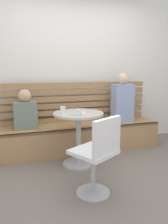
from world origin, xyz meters
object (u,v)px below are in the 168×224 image
Objects in this scene: cup_glass_short at (79,113)px; person_adult at (122,100)px; cup_water_clear at (63,111)px; plate_small at (80,112)px; cafe_table at (79,128)px; white_chair at (98,154)px; person_child_left at (25,112)px; booth_bench at (78,138)px.

person_adult is at bearing 35.25° from cup_glass_short.
plate_small is at bearing 13.29° from cup_water_clear.
cafe_table is 9.25× the size of cup_glass_short.
person_adult is (0.95, 1.30, 0.35)m from white_chair.
white_chair is 1.65m from person_adult.
person_child_left is 5.36× the size of cup_water_clear.
plate_small reaches higher than booth_bench.
plate_small is (0.25, 0.06, -0.05)m from cup_water_clear.
cup_water_clear reaches higher than cafe_table.
cafe_table is (-0.14, -0.51, 0.30)m from booth_bench.
person_child_left is (-0.67, 0.53, 0.18)m from cafe_table.
cup_glass_short reaches higher than plate_small.
cup_glass_short is (-0.19, -0.71, 0.56)m from booth_bench.
cup_water_clear is (-0.20, 0.72, 0.33)m from white_chair.
person_adult reaches higher than person_child_left.
person_child_left is 7.37× the size of cup_glass_short.
cafe_table is at bearing 87.78° from white_chair.
person_adult is at bearing 27.99° from cafe_table.
cafe_table is at bearing 19.93° from cup_water_clear.
cafe_table is at bearing 74.32° from cup_glass_short.
plate_small is at bearing 86.62° from white_chair.
cafe_table is at bearing 119.89° from plate_small.
booth_bench is 3.29× the size of person_adult.
cup_glass_short is at bearing -33.52° from cup_water_clear.
person_adult is (0.92, 0.49, 0.29)m from cafe_table.
booth_bench is at bearing 77.01° from plate_small.
cup_water_clear is (-1.16, -0.57, -0.02)m from person_adult.
cup_water_clear is 0.26m from plate_small.
booth_bench is 0.90m from cup_water_clear.
person_adult is 1.60m from person_child_left.
cup_glass_short is at bearing -112.16° from plate_small.
booth_bench is 1.35m from white_chair.
white_chair is at bearing -97.34° from booth_bench.
cup_glass_short is (0.61, -0.73, 0.08)m from person_child_left.
person_adult is at bearing 29.64° from plate_small.
cup_water_clear is at bearing -122.10° from booth_bench.
booth_bench is 0.92m from cup_glass_short.
white_chair is at bearing -87.60° from cup_glass_short.
cup_glass_short is at bearing 92.40° from white_chair.
plate_small is (-0.91, -0.52, -0.06)m from person_adult.
booth_bench is at bearing 82.66° from white_chair.
cup_glass_short is (0.18, -0.12, -0.02)m from cup_water_clear.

